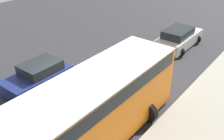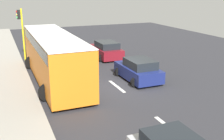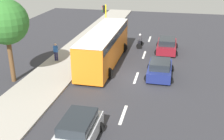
% 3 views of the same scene
% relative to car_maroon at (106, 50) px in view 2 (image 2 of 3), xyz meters
% --- Properties ---
extents(ground_plane, '(40.00, 60.00, 0.10)m').
position_rel_car_maroon_xyz_m(ground_plane, '(2.18, 7.48, -0.76)').
color(ground_plane, '#2D2D33').
extents(sidewalk, '(4.00, 60.00, 0.15)m').
position_rel_car_maroon_xyz_m(sidewalk, '(9.18, 7.48, -0.64)').
color(sidewalk, '#9E998E').
rests_on(sidewalk, ground).
extents(lane_stripe_far_north, '(0.20, 2.40, 0.01)m').
position_rel_car_maroon_xyz_m(lane_stripe_far_north, '(2.18, -4.52, -0.71)').
color(lane_stripe_far_north, white).
rests_on(lane_stripe_far_north, ground).
extents(lane_stripe_north, '(0.20, 2.40, 0.01)m').
position_rel_car_maroon_xyz_m(lane_stripe_north, '(2.18, 1.48, -0.71)').
color(lane_stripe_north, white).
rests_on(lane_stripe_north, ground).
extents(lane_stripe_mid, '(0.20, 2.40, 0.01)m').
position_rel_car_maroon_xyz_m(lane_stripe_mid, '(2.18, 7.48, -0.71)').
color(lane_stripe_mid, white).
rests_on(lane_stripe_mid, ground).
extents(lane_stripe_south, '(0.20, 2.40, 0.01)m').
position_rel_car_maroon_xyz_m(lane_stripe_south, '(2.18, 13.48, -0.71)').
color(lane_stripe_south, white).
rests_on(lane_stripe_south, ground).
extents(car_maroon, '(2.35, 4.11, 1.52)m').
position_rel_car_maroon_xyz_m(car_maroon, '(0.00, 0.00, 0.00)').
color(car_maroon, maroon).
rests_on(car_maroon, ground).
extents(car_dark_blue, '(2.33, 3.87, 1.52)m').
position_rel_car_maroon_xyz_m(car_dark_blue, '(0.30, 6.85, -0.00)').
color(car_dark_blue, navy).
rests_on(car_dark_blue, ground).
extents(city_bus, '(3.20, 11.00, 3.16)m').
position_rel_car_maroon_xyz_m(city_bus, '(5.61, 4.66, 1.13)').
color(city_bus, orange).
rests_on(city_bus, ground).
extents(motorcycle, '(0.60, 1.30, 1.53)m').
position_rel_car_maroon_xyz_m(motorcycle, '(2.98, -1.01, -0.07)').
color(motorcycle, black).
rests_on(motorcycle, ground).
extents(traffic_light_corner, '(0.49, 0.24, 4.50)m').
position_rel_car_maroon_xyz_m(traffic_light_corner, '(7.03, -1.46, 2.22)').
color(traffic_light_corner, yellow).
rests_on(traffic_light_corner, ground).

